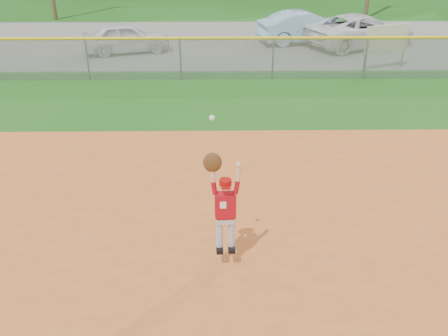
{
  "coord_description": "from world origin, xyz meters",
  "views": [
    {
      "loc": [
        1.3,
        -7.78,
        5.35
      ],
      "look_at": [
        1.43,
        0.62,
        1.1
      ],
      "focal_mm": 40.0,
      "sensor_mm": 36.0,
      "label": 1
    }
  ],
  "objects_px": {
    "car_white_a": "(126,38)",
    "car_blue": "(305,27)",
    "sponsor_sign": "(387,40)",
    "ballplayer": "(224,204)",
    "car_white_b": "(361,30)"
  },
  "relations": [
    {
      "from": "car_white_b",
      "to": "sponsor_sign",
      "type": "bearing_deg",
      "value": 154.04
    },
    {
      "from": "car_white_a",
      "to": "car_blue",
      "type": "xyz_separation_m",
      "value": [
        8.05,
        1.75,
        0.08
      ]
    },
    {
      "from": "sponsor_sign",
      "to": "ballplayer",
      "type": "relative_size",
      "value": 0.76
    },
    {
      "from": "car_blue",
      "to": "ballplayer",
      "type": "distance_m",
      "value": 17.14
    },
    {
      "from": "car_white_a",
      "to": "car_blue",
      "type": "bearing_deg",
      "value": -94.64
    },
    {
      "from": "car_blue",
      "to": "sponsor_sign",
      "type": "bearing_deg",
      "value": -166.45
    },
    {
      "from": "car_white_b",
      "to": "car_white_a",
      "type": "bearing_deg",
      "value": 70.21
    },
    {
      "from": "car_blue",
      "to": "sponsor_sign",
      "type": "distance_m",
      "value": 5.16
    },
    {
      "from": "car_white_a",
      "to": "ballplayer",
      "type": "xyz_separation_m",
      "value": [
        4.01,
        -14.9,
        0.55
      ]
    },
    {
      "from": "car_blue",
      "to": "car_white_a",
      "type": "bearing_deg",
      "value": 88.67
    },
    {
      "from": "car_white_b",
      "to": "ballplayer",
      "type": "xyz_separation_m",
      "value": [
        -6.43,
        -15.9,
        0.47
      ]
    },
    {
      "from": "car_white_a",
      "to": "sponsor_sign",
      "type": "relative_size",
      "value": 2.05
    },
    {
      "from": "car_white_a",
      "to": "ballplayer",
      "type": "relative_size",
      "value": 1.55
    },
    {
      "from": "car_blue",
      "to": "car_white_b",
      "type": "height_order",
      "value": "car_blue"
    },
    {
      "from": "car_blue",
      "to": "sponsor_sign",
      "type": "relative_size",
      "value": 2.38
    }
  ]
}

